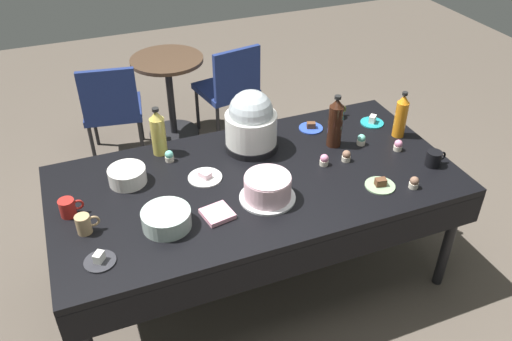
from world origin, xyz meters
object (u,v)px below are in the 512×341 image
round_cafe_table (169,83)px  potluck_table (256,187)px  coffee_mug_olive (336,111)px  maroon_chair_right (230,86)px  soda_bottle_cola (335,123)px  soda_bottle_orange_juice (401,116)px  coffee_mug_tan (84,224)px  cupcake_lemon (361,140)px  dessert_plate_teal (372,121)px  dessert_plate_cobalt (311,127)px  dessert_plate_white (205,177)px  cupcake_berry (414,183)px  maroon_chair_left (112,106)px  slow_cooker (251,123)px  glass_salad_bowl (166,219)px  dessert_plate_charcoal (100,260)px  coffee_mug_black (434,158)px  coffee_mug_red (68,208)px  cupcake_vanilla (398,145)px  frosted_layer_cake (268,188)px  cupcake_cocoa (324,160)px  dessert_plate_sage (380,185)px  cupcake_mint (169,156)px  soda_bottle_ginger_ale (158,133)px  ceramic_snack_bowl (127,176)px  cupcake_rose (346,156)px

round_cafe_table → potluck_table: bearing=-88.5°
coffee_mug_olive → maroon_chair_right: maroon_chair_right is taller
soda_bottle_cola → soda_bottle_orange_juice: size_ratio=1.10×
soda_bottle_cola → coffee_mug_tan: (-1.47, -0.25, -0.10)m
cupcake_lemon → coffee_mug_olive: 0.35m
dessert_plate_teal → soda_bottle_cola: size_ratio=0.45×
dessert_plate_cobalt → round_cafe_table: 1.62m
dessert_plate_white → cupcake_berry: 1.12m
cupcake_lemon → maroon_chair_left: (-1.27, 1.54, -0.29)m
cupcake_berry → maroon_chair_right: bearing=99.4°
maroon_chair_left → slow_cooker: bearing=-64.0°
glass_salad_bowl → dessert_plate_charcoal: glass_salad_bowl is taller
glass_salad_bowl → coffee_mug_black: 1.52m
coffee_mug_red → soda_bottle_orange_juice: bearing=1.2°
cupcake_vanilla → coffee_mug_red: coffee_mug_red is taller
frosted_layer_cake → dessert_plate_cobalt: 0.76m
cupcake_vanilla → cupcake_cocoa: bearing=177.1°
dessert_plate_sage → maroon_chair_right: (-0.17, 1.95, -0.27)m
cupcake_vanilla → cupcake_berry: 0.37m
slow_cooker → coffee_mug_olive: 0.67m
cupcake_cocoa → cupcake_mint: (-0.80, 0.36, 0.00)m
dessert_plate_cobalt → dessert_plate_charcoal: (-1.40, -0.70, 0.00)m
cupcake_mint → cupcake_lemon: 1.14m
maroon_chair_right → dessert_plate_white: bearing=-113.7°
potluck_table → dessert_plate_white: (-0.26, 0.10, 0.07)m
dessert_plate_charcoal → soda_bottle_ginger_ale: soda_bottle_ginger_ale is taller
potluck_table → coffee_mug_olive: size_ratio=18.63×
soda_bottle_orange_juice → maroon_chair_left: (-1.54, 1.54, -0.40)m
maroon_chair_left → cupcake_cocoa: bearing=-59.7°
dessert_plate_cobalt → maroon_chair_right: size_ratio=0.18×
ceramic_snack_bowl → dessert_plate_white: (0.40, -0.12, -0.04)m
maroon_chair_left → soda_bottle_cola: bearing=-53.0°
ceramic_snack_bowl → soda_bottle_orange_juice: soda_bottle_orange_juice is taller
dessert_plate_white → cupcake_lemon: size_ratio=2.77×
slow_cooker → coffee_mug_tan: bearing=-158.1°
cupcake_mint → dessert_plate_cobalt: bearing=1.5°
dessert_plate_cobalt → dessert_plate_sage: bearing=-83.9°
frosted_layer_cake → soda_bottle_ginger_ale: size_ratio=0.99×
glass_salad_bowl → maroon_chair_right: (0.96, 1.84, -0.30)m
soda_bottle_cola → coffee_mug_tan: bearing=-170.3°
maroon_chair_left → dessert_plate_charcoal: bearing=-99.3°
glass_salad_bowl → cupcake_lemon: size_ratio=3.55×
maroon_chair_left → round_cafe_table: size_ratio=1.18×
potluck_table → soda_bottle_cola: (0.56, 0.15, 0.21)m
coffee_mug_tan → potluck_table: bearing=6.6°
cupcake_rose → cupcake_lemon: bearing=35.0°
dessert_plate_white → coffee_mug_tan: 0.69m
potluck_table → cupcake_berry: bearing=-27.5°
coffee_mug_olive → round_cafe_table: coffee_mug_olive is taller
cupcake_rose → cupcake_berry: size_ratio=1.00×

